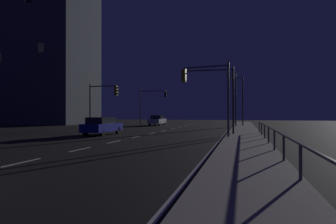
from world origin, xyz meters
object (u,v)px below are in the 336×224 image
Objects in this scene: street_lamp_across_street at (240,96)px; traffic_light_mid_right at (102,98)px; street_lamp_median at (234,94)px; building_distant at (40,54)px; traffic_light_mid_left at (208,85)px; car_oncoming at (157,120)px; traffic_light_far_right at (152,100)px; car at (102,126)px; traffic_light_near_right at (211,87)px.

traffic_light_mid_right is at bearing -132.13° from street_lamp_across_street.
street_lamp_across_street reaches higher than traffic_light_mid_right.
traffic_light_mid_right is at bearing -132.49° from street_lamp_median.
street_lamp_median is 0.29× the size of building_distant.
street_lamp_across_street is (2.38, 19.64, 0.29)m from traffic_light_mid_left.
traffic_light_far_right is (-1.19, 0.71, 3.23)m from car_oncoming.
street_lamp_median is (12.99, 14.18, 1.09)m from traffic_light_mid_right.
street_lamp_across_street reaches higher than traffic_light_mid_left.
traffic_light_far_right is at bearing 170.65° from street_lamp_median.
car_oncoming is 0.78× the size of traffic_light_mid_left.
traffic_light_mid_left reaches higher than traffic_light_mid_right.
traffic_light_mid_right is (0.03, -16.32, -0.55)m from traffic_light_far_right.
traffic_light_mid_left is 12.28m from traffic_light_mid_right.
car and car_oncoming have the same top height.
traffic_light_near_right is 1.16× the size of traffic_light_mid_right.
street_lamp_across_street is at bearing -2.67° from building_distant.
car is at bearing 178.07° from traffic_light_mid_left.
traffic_light_far_right is at bearing 175.81° from street_lamp_across_street.
traffic_light_mid_left is (0.05, -2.66, -0.12)m from traffic_light_near_right.
car is at bearing -165.77° from traffic_light_near_right.
car is 0.78× the size of traffic_light_mid_left.
street_lamp_across_street is 0.94× the size of street_lamp_median.
traffic_light_mid_left is 0.22× the size of building_distant.
traffic_light_far_right reaches higher than traffic_light_mid_right.
traffic_light_mid_right is 0.71× the size of street_lamp_across_street.
street_lamp_across_street is at bearing 81.86° from traffic_light_near_right.
building_distant reaches higher than street_lamp_median.
traffic_light_near_right is at bearing 14.23° from car.
traffic_light_mid_left is at bearing -88.91° from traffic_light_near_right.
traffic_light_mid_right is at bearing 171.64° from traffic_light_near_right.
street_lamp_median reaches higher than car_oncoming.
traffic_light_mid_right is 29.21m from building_distant.
traffic_light_near_right is at bearing -29.25° from building_distant.
traffic_light_far_right is at bearing 96.12° from car.
car is 20.72m from traffic_light_far_right.
traffic_light_mid_left reaches higher than car.
traffic_light_near_right is at bearing 91.09° from traffic_light_mid_left.
street_lamp_across_street is (12.68, -0.30, 3.60)m from car_oncoming.
traffic_light_far_right is 13.91m from street_lamp_across_street.
street_lamp_median is (13.01, -2.14, 0.54)m from traffic_light_far_right.
traffic_light_mid_left is at bearing -96.90° from street_lamp_across_street.
building_distant is (-33.35, 21.31, 8.66)m from traffic_light_mid_left.
street_lamp_across_street is at bearing 58.83° from car.
traffic_light_mid_right is at bearing 118.11° from car.
traffic_light_mid_left is at bearing -32.58° from building_distant.
traffic_light_far_right is at bearing 119.09° from traffic_light_mid_left.
car is 0.89× the size of traffic_light_mid_right.
car is at bearing -120.76° from street_lamp_median.
street_lamp_across_street is at bearing 47.87° from traffic_light_mid_right.
traffic_light_far_right is 0.77× the size of street_lamp_median.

